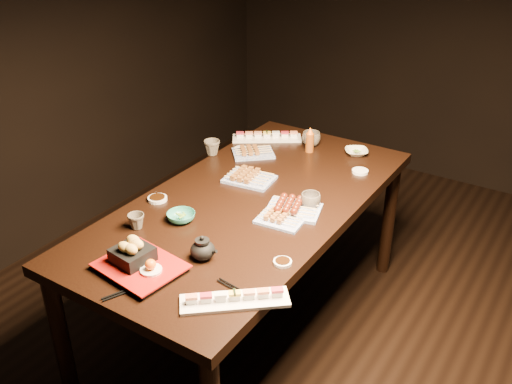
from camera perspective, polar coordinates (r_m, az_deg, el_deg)
dining_table at (r=2.82m, az=-0.56°, el=-7.49°), size 1.19×1.92×0.75m
sushi_platter_near at (r=2.00m, az=-2.14°, el=-10.45°), size 0.36×0.32×0.05m
sushi_platter_far at (r=3.25m, az=1.10°, el=5.67°), size 0.38×0.31×0.05m
yakitori_plate_center at (r=2.78m, az=-0.67°, el=1.69°), size 0.25×0.20×0.06m
yakitori_plate_right at (r=2.44m, az=2.46°, el=-2.46°), size 0.21×0.16×0.05m
yakitori_plate_left at (r=3.06m, az=-0.28°, el=4.24°), size 0.26×0.26×0.05m
tsukune_plate at (r=2.52m, az=3.78°, el=-1.38°), size 0.27×0.23×0.06m
edamame_bowl_green at (r=2.47m, az=-7.50°, el=-2.48°), size 0.14×0.14×0.04m
edamame_bowl_cream at (r=3.11m, az=10.01°, el=3.97°), size 0.17×0.17×0.03m
tempura_tray at (r=2.17m, az=-11.57°, el=-6.47°), size 0.34×0.28×0.11m
teacup_near_left at (r=2.45m, az=-11.88°, el=-2.89°), size 0.08×0.08×0.07m
teacup_mid_right at (r=2.55m, az=5.48°, el=-0.87°), size 0.11×0.11×0.07m
teacup_far_left at (r=3.06m, az=-4.43°, el=4.45°), size 0.11×0.11×0.08m
teacup_far_right at (r=3.18m, az=5.54°, el=5.31°), size 0.11×0.11×0.08m
teapot at (r=2.21m, az=-5.37°, el=-5.55°), size 0.12×0.12×0.10m
condiment_bottle at (r=3.09m, az=5.40°, el=5.24°), size 0.05×0.05×0.14m
sauce_dish_west at (r=2.65m, az=-9.83°, el=-0.67°), size 0.09×0.09×0.02m
sauce_dish_east at (r=2.92m, az=10.37°, el=2.05°), size 0.10×0.10×0.01m
sauce_dish_se at (r=2.19m, az=2.68°, el=-7.03°), size 0.10×0.10×0.01m
sauce_dish_nw at (r=3.12m, az=-1.53°, el=4.32°), size 0.09×0.09×0.01m
chopsticks_near at (r=2.11m, az=-12.12°, el=-9.41°), size 0.11×0.23×0.01m
chopsticks_se at (r=2.05m, az=-1.37°, el=-10.05°), size 0.24×0.06×0.01m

